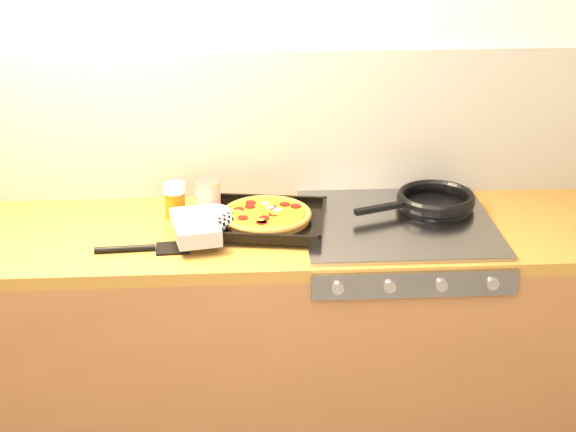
{
  "coord_description": "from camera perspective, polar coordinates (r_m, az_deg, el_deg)",
  "views": [
    {
      "loc": [
        -0.05,
        -1.43,
        2.04
      ],
      "look_at": [
        0.1,
        1.08,
        0.95
      ],
      "focal_mm": 55.0,
      "sensor_mm": 36.0,
      "label": 1
    }
  ],
  "objects": [
    {
      "name": "room_shell",
      "position": [
        2.96,
        -2.3,
        5.88
      ],
      "size": [
        3.2,
        3.2,
        3.2
      ],
      "color": "white",
      "rests_on": "ground"
    },
    {
      "name": "counter_run",
      "position": [
        2.99,
        -1.95,
        -8.71
      ],
      "size": [
        3.2,
        0.62,
        0.9
      ],
      "color": "brown",
      "rests_on": "ground"
    },
    {
      "name": "stovetop",
      "position": [
        2.82,
        7.09,
        -0.51
      ],
      "size": [
        0.6,
        0.56,
        0.02
      ],
      "primitive_type": "cube",
      "color": "gray",
      "rests_on": "counter_run"
    },
    {
      "name": "pizza_on_tray",
      "position": [
        2.75,
        -2.67,
        -0.15
      ],
      "size": [
        0.51,
        0.41,
        0.06
      ],
      "color": "black",
      "rests_on": "stovetop"
    },
    {
      "name": "frying_pan",
      "position": [
        2.93,
        9.43,
        0.97
      ],
      "size": [
        0.45,
        0.33,
        0.04
      ],
      "color": "black",
      "rests_on": "stovetop"
    },
    {
      "name": "tomato_can",
      "position": [
        2.86,
        -5.22,
        1.1
      ],
      "size": [
        0.1,
        0.1,
        0.12
      ],
      "color": "#B00E0E",
      "rests_on": "counter_run"
    },
    {
      "name": "juice_glass",
      "position": [
        2.86,
        -7.33,
        1.01
      ],
      "size": [
        0.07,
        0.07,
        0.12
      ],
      "color": "#EC5C0D",
      "rests_on": "counter_run"
    },
    {
      "name": "wooden_spoon",
      "position": [
        2.94,
        -1.31,
        0.77
      ],
      "size": [
        0.3,
        0.06,
        0.02
      ],
      "color": "#9F6D43",
      "rests_on": "counter_run"
    },
    {
      "name": "black_spatula",
      "position": [
        2.66,
        -9.24,
        -2.09
      ],
      "size": [
        0.28,
        0.09,
        0.02
      ],
      "color": "black",
      "rests_on": "counter_run"
    }
  ]
}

